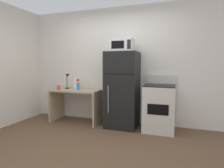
{
  "coord_description": "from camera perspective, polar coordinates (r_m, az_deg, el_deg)",
  "views": [
    {
      "loc": [
        1.27,
        -2.44,
        1.32
      ],
      "look_at": [
        0.05,
        1.1,
        0.93
      ],
      "focal_mm": 30.01,
      "sensor_mm": 36.0,
      "label": 1
    }
  ],
  "objects": [
    {
      "name": "wall_back_white",
      "position": [
        4.33,
        1.98,
        5.64
      ],
      "size": [
        5.0,
        0.1,
        2.6
      ],
      "primitive_type": "cube",
      "color": "silver",
      "rests_on": "ground"
    },
    {
      "name": "desk_lamp",
      "position": [
        4.54,
        -13.45,
        1.58
      ],
      "size": [
        0.14,
        0.12,
        0.35
      ],
      "color": "black",
      "rests_on": "desk"
    },
    {
      "name": "coffee_mug",
      "position": [
        4.47,
        -15.92,
        -1.02
      ],
      "size": [
        0.08,
        0.08,
        0.09
      ],
      "primitive_type": "cylinder",
      "color": "#D83F33",
      "rests_on": "desk"
    },
    {
      "name": "spray_bottle",
      "position": [
        4.26,
        -10.3,
        -0.53
      ],
      "size": [
        0.06,
        0.06,
        0.25
      ],
      "color": "#2D8CEA",
      "rests_on": "desk"
    },
    {
      "name": "desk",
      "position": [
        4.43,
        -10.73,
        -4.57
      ],
      "size": [
        1.14,
        0.59,
        0.75
      ],
      "color": "tan",
      "rests_on": "ground"
    },
    {
      "name": "microwave",
      "position": [
        3.92,
        3.18,
        11.67
      ],
      "size": [
        0.46,
        0.35,
        0.26
      ],
      "color": "silver",
      "rests_on": "refrigerator"
    },
    {
      "name": "refrigerator",
      "position": [
        3.95,
        3.19,
        -1.78
      ],
      "size": [
        0.65,
        0.63,
        1.58
      ],
      "color": "black",
      "rests_on": "ground"
    },
    {
      "name": "ground_plane",
      "position": [
        3.05,
        -8.11,
        -19.76
      ],
      "size": [
        12.0,
        12.0,
        0.0
      ],
      "primitive_type": "plane",
      "color": "brown"
    },
    {
      "name": "paper_towel_roll",
      "position": [
        4.47,
        -10.98,
        0.02
      ],
      "size": [
        0.11,
        0.11,
        0.24
      ],
      "primitive_type": "cylinder",
      "color": "white",
      "rests_on": "desk"
    },
    {
      "name": "oven_range",
      "position": [
        3.88,
        14.19,
        -6.97
      ],
      "size": [
        0.6,
        0.61,
        1.1
      ],
      "color": "beige",
      "rests_on": "ground"
    }
  ]
}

